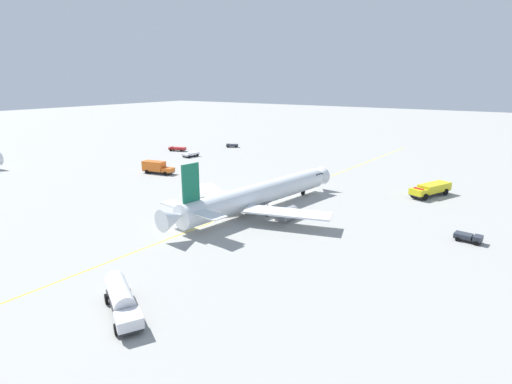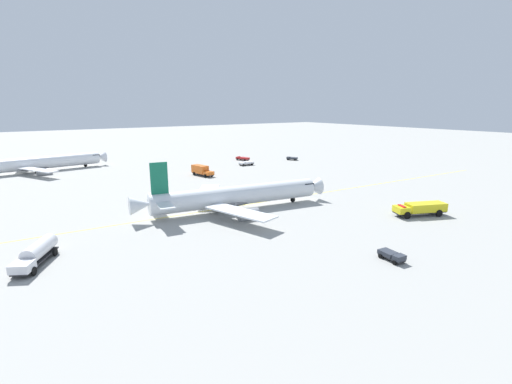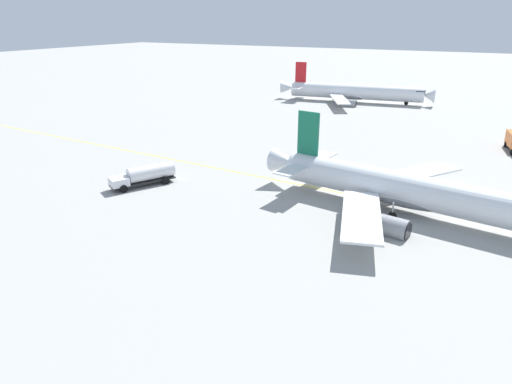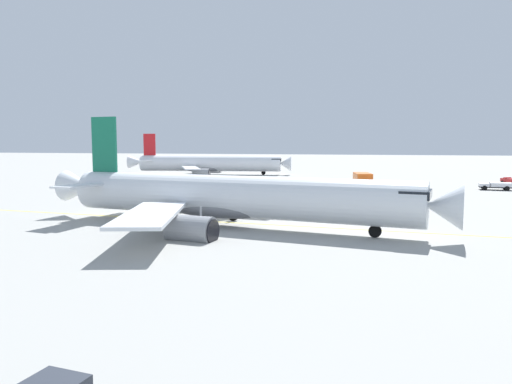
# 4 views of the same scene
# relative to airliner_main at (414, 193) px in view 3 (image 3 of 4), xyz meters

# --- Properties ---
(ground_plane) EXTENTS (600.00, 600.00, 0.00)m
(ground_plane) POSITION_rel_airliner_main_xyz_m (-4.69, 2.18, -2.77)
(ground_plane) COLOR #9E9E99
(airliner_main) EXTENTS (41.74, 32.36, 11.38)m
(airliner_main) POSITION_rel_airliner_main_xyz_m (0.00, 0.00, 0.00)
(airliner_main) COLOR silver
(airliner_main) RESTS_ON ground_plane
(airliner_secondary) EXTENTS (43.04, 34.75, 11.24)m
(airliner_secondary) POSITION_rel_airliner_main_xyz_m (-29.44, 74.40, -0.11)
(airliner_secondary) COLOR white
(airliner_secondary) RESTS_ON ground_plane
(fuel_tanker_truck) EXTENTS (6.47, 9.21, 2.87)m
(fuel_tanker_truck) POSITION_rel_airliner_main_xyz_m (-35.93, -7.22, -1.18)
(fuel_tanker_truck) COLOR #232326
(fuel_tanker_truck) RESTS_ON ground_plane
(taxiway_centreline) EXTENTS (185.31, 12.00, 0.01)m
(taxiway_centreline) POSITION_rel_airliner_main_xyz_m (-3.82, 2.52, -2.76)
(taxiway_centreline) COLOR yellow
(taxiway_centreline) RESTS_ON ground_plane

